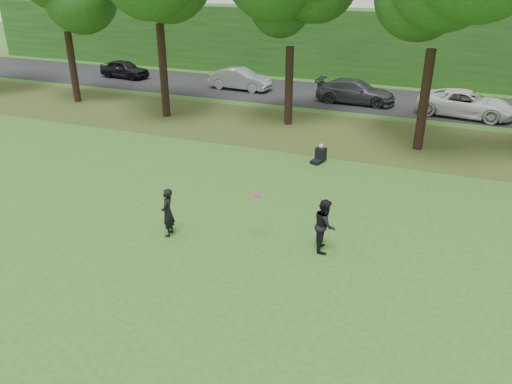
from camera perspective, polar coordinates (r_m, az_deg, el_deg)
ground at (r=14.81m, az=-2.18°, el=-8.13°), size 120.00×120.00×0.00m
leaf_litter at (r=26.14m, az=9.34°, el=6.49°), size 60.00×7.00×0.01m
street at (r=33.72m, az=12.45°, el=10.36°), size 70.00×7.00×0.02m
far_hedge at (r=39.09m, az=14.41°, el=15.81°), size 70.00×3.00×5.00m
player_left at (r=16.11m, az=-10.06°, el=-2.31°), size 0.51×0.66×1.62m
player_right at (r=15.22m, az=7.87°, el=-3.74°), size 0.83×0.95×1.67m
parked_cars at (r=32.20m, az=13.34°, el=10.93°), size 40.06×4.29×1.47m
frisbee at (r=15.17m, az=0.07°, el=-0.43°), size 0.38×0.38×0.06m
seated_person at (r=22.23m, az=7.30°, el=4.18°), size 0.61×0.82×0.83m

